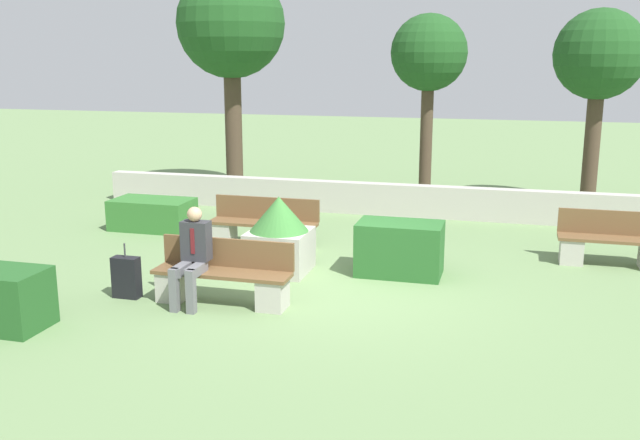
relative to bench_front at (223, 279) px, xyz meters
The scene contains 13 objects.
ground_plane 1.73m from the bench_front, 35.18° to the left, with size 60.00×60.00×0.00m, color #6B8956.
perimeter_wall 6.28m from the bench_front, 77.24° to the left, with size 13.34×0.30×0.67m.
bench_front is the anchor object (origin of this frame).
bench_left_side 2.97m from the bench_front, 98.93° to the left, with size 1.94×0.49×0.86m.
bench_right_side 6.30m from the bench_front, 32.06° to the left, with size 1.67×0.49×0.86m.
person_seated_man 0.56m from the bench_front, 158.94° to the right, with size 0.38×0.63×1.33m.
hedge_block_near_left 2.88m from the bench_front, 42.61° to the left, with size 1.30×0.77×0.82m.
hedge_block_near_right 4.73m from the bench_front, 129.56° to the left, with size 1.54×0.88×0.59m.
planter_corner_left 1.64m from the bench_front, 80.12° to the left, with size 0.92×0.92×1.20m.
suitcase 1.40m from the bench_front, behind, with size 0.38×0.18×0.78m.
tree_leftmost 9.06m from the bench_front, 110.74° to the left, with size 2.58×2.58×5.36m.
tree_center_left 8.45m from the bench_front, 76.97° to the left, with size 1.71×1.71×4.24m.
tree_center_right 10.04m from the bench_front, 55.99° to the left, with size 1.93×1.93×4.31m.
Camera 1 is at (2.33, -9.58, 3.30)m, focal length 40.00 mm.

